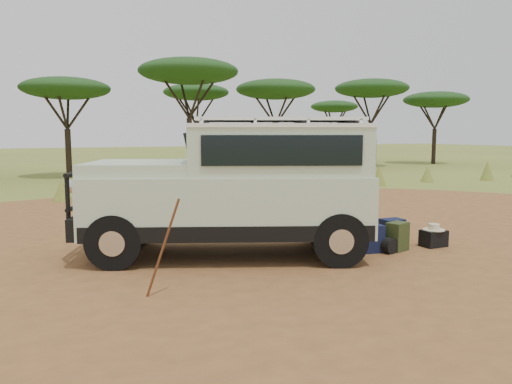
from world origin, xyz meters
name	(u,v)px	position (x,y,z in m)	size (l,w,h in m)	color
ground	(284,255)	(0.00, 0.00, 0.00)	(140.00, 140.00, 0.00)	olive
dirt_clearing	(284,255)	(0.00, 0.00, 0.00)	(23.00, 23.00, 0.01)	brown
grass_fringe	(163,186)	(0.12, 8.67, 0.40)	(36.60, 1.60, 0.90)	olive
acacia_treeline	(118,81)	(0.75, 19.81, 4.87)	(46.70, 13.20, 6.26)	black
safari_vehicle	(238,190)	(-0.74, 0.36, 1.16)	(5.25, 3.70, 2.40)	beige
walking_staff	(163,248)	(-2.53, -1.32, 0.66)	(0.03, 0.03, 1.38)	brown
backpack_black	(330,235)	(0.90, -0.10, 0.30)	(0.44, 0.32, 0.60)	black
backpack_navy	(372,239)	(1.52, -0.50, 0.25)	(0.38, 0.27, 0.50)	#111637
backpack_olive	(397,237)	(2.02, -0.60, 0.26)	(0.38, 0.28, 0.53)	#38451F
duffel_navy	(392,231)	(2.37, -0.05, 0.24)	(0.43, 0.32, 0.48)	#111637
hard_case	(433,238)	(2.87, -0.64, 0.16)	(0.45, 0.32, 0.32)	black
stuff_sack	(387,245)	(1.73, -0.65, 0.14)	(0.29, 0.29, 0.29)	black
safari_hat	(434,228)	(2.87, -0.64, 0.37)	(0.41, 0.41, 0.12)	beige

